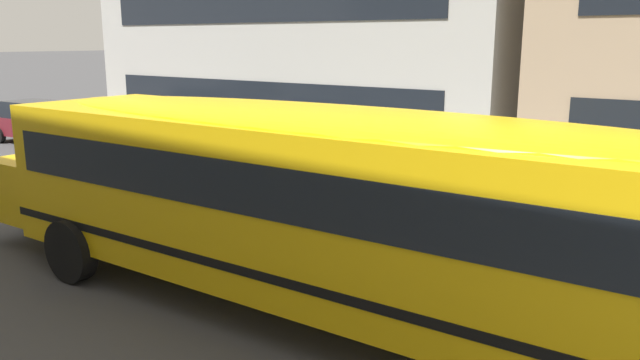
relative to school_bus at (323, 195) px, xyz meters
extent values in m
plane|color=#424244|center=(-1.26, 1.53, -1.83)|extent=(400.00, 400.00, 0.00)
cube|color=gray|center=(-1.26, 9.05, -1.82)|extent=(120.00, 3.00, 0.01)
cube|color=silver|center=(-1.26, 1.53, -1.82)|extent=(110.00, 0.16, 0.01)
cube|color=yellow|center=(0.27, 0.00, -0.12)|extent=(11.78, 2.88, 2.35)
cube|color=yellow|center=(-6.45, -0.12, -0.71)|extent=(1.75, 2.27, 1.17)
cube|color=black|center=(-7.31, -0.13, -1.10)|extent=(0.26, 2.67, 0.38)
cube|color=black|center=(0.27, 0.00, 0.30)|extent=(11.08, 2.90, 0.68)
cube|color=black|center=(0.27, 0.00, -0.81)|extent=(11.80, 2.91, 0.13)
ellipsoid|color=yellow|center=(0.27, 0.00, 1.05)|extent=(11.31, 2.65, 0.38)
cylinder|color=red|center=(-3.52, 1.46, -0.24)|extent=(0.48, 0.48, 0.03)
cylinder|color=black|center=(-4.17, -1.41, -1.29)|extent=(1.07, 0.32, 1.07)
cylinder|color=black|center=(-4.22, 1.26, -1.29)|extent=(1.07, 0.32, 1.07)
cube|color=maroon|center=(-18.14, 6.21, -1.18)|extent=(3.99, 1.91, 0.70)
cube|color=black|center=(-18.29, 6.21, -0.51)|extent=(2.28, 1.68, 0.64)
cylinder|color=black|center=(-16.89, 7.13, -1.53)|extent=(0.61, 0.21, 0.60)
cylinder|color=black|center=(-16.80, 5.44, -1.53)|extent=(0.61, 0.21, 0.60)
cylinder|color=black|center=(-19.49, 6.99, -1.53)|extent=(0.61, 0.21, 0.60)
cube|color=gray|center=(-10.26, 6.49, -1.18)|extent=(3.97, 1.86, 0.70)
cube|color=black|center=(-10.41, 6.50, -0.51)|extent=(2.26, 1.65, 0.64)
cylinder|color=black|center=(-8.92, 7.29, -1.53)|extent=(0.61, 0.20, 0.60)
cylinder|color=black|center=(-8.99, 5.59, -1.53)|extent=(0.61, 0.20, 0.60)
cylinder|color=black|center=(-11.52, 7.39, -1.53)|extent=(0.61, 0.20, 0.60)
cylinder|color=black|center=(-11.59, 5.70, -1.53)|extent=(0.61, 0.20, 0.60)
cube|color=black|center=(-10.64, 10.53, 0.09)|extent=(15.17, 0.04, 1.10)
cube|color=black|center=(-10.64, 10.53, 3.29)|extent=(15.17, 0.04, 1.10)
camera|label=1|loc=(5.01, -7.00, 2.14)|focal=35.14mm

